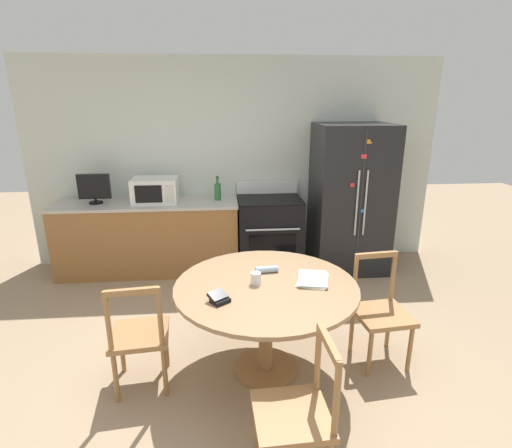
# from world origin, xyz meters

# --- Properties ---
(ground_plane) EXTENTS (14.00, 14.00, 0.00)m
(ground_plane) POSITION_xyz_m (0.00, 0.00, 0.00)
(ground_plane) COLOR #9E8466
(back_wall) EXTENTS (5.20, 0.10, 2.60)m
(back_wall) POSITION_xyz_m (0.00, 2.65, 1.30)
(back_wall) COLOR silver
(back_wall) RESTS_ON ground_plane
(kitchen_counter) EXTENTS (2.22, 0.64, 0.90)m
(kitchen_counter) POSITION_xyz_m (-1.10, 2.29, 0.45)
(kitchen_counter) COLOR #936033
(kitchen_counter) RESTS_ON ground_plane
(refrigerator) EXTENTS (0.90, 0.79, 1.82)m
(refrigerator) POSITION_xyz_m (1.41, 2.20, 0.91)
(refrigerator) COLOR black
(refrigerator) RESTS_ON ground_plane
(oven_range) EXTENTS (0.79, 0.68, 1.08)m
(oven_range) POSITION_xyz_m (0.41, 2.26, 0.47)
(oven_range) COLOR black
(oven_range) RESTS_ON ground_plane
(microwave) EXTENTS (0.53, 0.40, 0.29)m
(microwave) POSITION_xyz_m (-0.98, 2.29, 1.05)
(microwave) COLOR white
(microwave) RESTS_ON kitchen_counter
(countertop_tv) EXTENTS (0.37, 0.16, 0.36)m
(countertop_tv) POSITION_xyz_m (-1.69, 2.28, 1.09)
(countertop_tv) COLOR black
(countertop_tv) RESTS_ON kitchen_counter
(counter_bottle) EXTENTS (0.08, 0.08, 0.29)m
(counter_bottle) POSITION_xyz_m (-0.23, 2.32, 1.01)
(counter_bottle) COLOR #2D6B38
(counter_bottle) RESTS_ON kitchen_counter
(dining_table) EXTENTS (1.40, 1.40, 0.76)m
(dining_table) POSITION_xyz_m (0.14, 0.22, 0.64)
(dining_table) COLOR #997551
(dining_table) RESTS_ON ground_plane
(dining_chair_near) EXTENTS (0.44, 0.44, 0.90)m
(dining_chair_near) POSITION_xyz_m (0.21, -0.73, 0.43)
(dining_chair_near) COLOR #9E7042
(dining_chair_near) RESTS_ON ground_plane
(dining_chair_right) EXTENTS (0.46, 0.46, 0.90)m
(dining_chair_right) POSITION_xyz_m (1.10, 0.29, 0.43)
(dining_chair_right) COLOR #9E7042
(dining_chair_right) RESTS_ON ground_plane
(dining_chair_left) EXTENTS (0.46, 0.46, 0.90)m
(dining_chair_left) POSITION_xyz_m (-0.81, 0.12, 0.43)
(dining_chair_left) COLOR #9E7042
(dining_chair_left) RESTS_ON ground_plane
(candle_glass) EXTENTS (0.08, 0.08, 0.09)m
(candle_glass) POSITION_xyz_m (0.06, 0.24, 0.80)
(candle_glass) COLOR silver
(candle_glass) RESTS_ON dining_table
(folded_napkin) EXTENTS (0.19, 0.07, 0.05)m
(folded_napkin) POSITION_xyz_m (0.17, 0.44, 0.79)
(folded_napkin) COLOR #A3BCDB
(folded_napkin) RESTS_ON dining_table
(wallet) EXTENTS (0.17, 0.17, 0.07)m
(wallet) POSITION_xyz_m (-0.22, -0.01, 0.79)
(wallet) COLOR black
(wallet) RESTS_ON dining_table
(mail_stack) EXTENTS (0.31, 0.36, 0.02)m
(mail_stack) POSITION_xyz_m (0.51, 0.26, 0.77)
(mail_stack) COLOR white
(mail_stack) RESTS_ON dining_table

